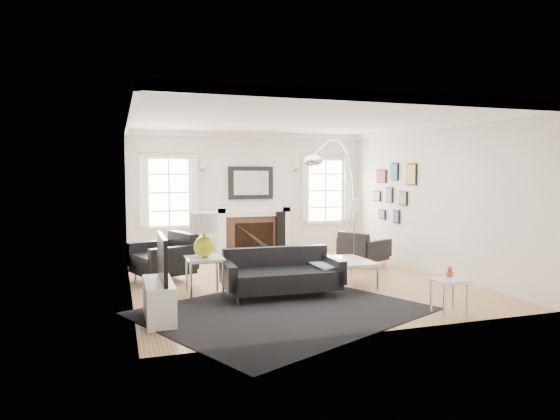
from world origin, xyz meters
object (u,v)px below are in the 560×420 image
object	(u,v)px
sofa	(281,275)
arc_floor_lamp	(335,194)
armchair_right	(362,250)
gourd_lamp	(204,232)
coffee_table	(338,262)
fireplace	(253,232)
armchair_left	(166,259)

from	to	relation	value
sofa	arc_floor_lamp	world-z (taller)	arc_floor_lamp
armchair_right	gourd_lamp	world-z (taller)	gourd_lamp
coffee_table	fireplace	bearing A→B (deg)	97.74
coffee_table	arc_floor_lamp	bearing A→B (deg)	66.80
sofa	fireplace	bearing A→B (deg)	81.40
armchair_right	gourd_lamp	distance (m)	3.88
armchair_left	armchair_right	xyz separation A→B (m)	(3.91, 0.20, -0.06)
armchair_left	coffee_table	bearing A→B (deg)	-29.10
armchair_left	armchair_right	distance (m)	3.92
fireplace	coffee_table	bearing A→B (deg)	-82.26
fireplace	armchair_left	size ratio (longest dim) A/B	1.35
fireplace	armchair_left	world-z (taller)	fireplace
armchair_left	arc_floor_lamp	xyz separation A→B (m)	(3.56, 0.73, 1.06)
sofa	arc_floor_lamp	size ratio (longest dim) A/B	0.68
sofa	arc_floor_lamp	bearing A→B (deg)	50.06
fireplace	armchair_left	xyz separation A→B (m)	(-2.14, -2.10, -0.16)
gourd_lamp	arc_floor_lamp	distance (m)	3.80
armchair_right	gourd_lamp	xyz separation A→B (m)	(-3.48, -1.59, 0.68)
armchair_right	arc_floor_lamp	size ratio (longest dim) A/B	0.40
armchair_left	arc_floor_lamp	distance (m)	3.78
fireplace	arc_floor_lamp	size ratio (longest dim) A/B	0.64
gourd_lamp	arc_floor_lamp	world-z (taller)	arc_floor_lamp
fireplace	coffee_table	xyz separation A→B (m)	(0.48, -3.56, -0.12)
fireplace	armchair_right	bearing A→B (deg)	-46.92
sofa	gourd_lamp	xyz separation A→B (m)	(-1.13, 0.25, 0.68)
fireplace	armchair_right	distance (m)	2.61
fireplace	gourd_lamp	bearing A→B (deg)	-115.94
armchair_left	coffee_table	distance (m)	3.00
coffee_table	arc_floor_lamp	world-z (taller)	arc_floor_lamp
fireplace	armchair_left	distance (m)	3.00
fireplace	coffee_table	distance (m)	3.59
armchair_left	coffee_table	xyz separation A→B (m)	(2.62, -1.46, 0.04)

